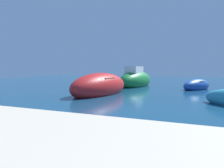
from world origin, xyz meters
name	(u,v)px	position (x,y,z in m)	size (l,w,h in m)	color
moored_boat_1	(197,86)	(-4.41, 11.79, 0.35)	(3.19, 3.82, 1.25)	#1E479E
moored_boat_2	(100,87)	(-11.53, 5.65, 0.58)	(3.60, 6.35, 2.09)	#B21E1E
moored_boat_6	(136,80)	(-10.53, 13.02, 0.68)	(3.55, 6.61, 2.67)	#197233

